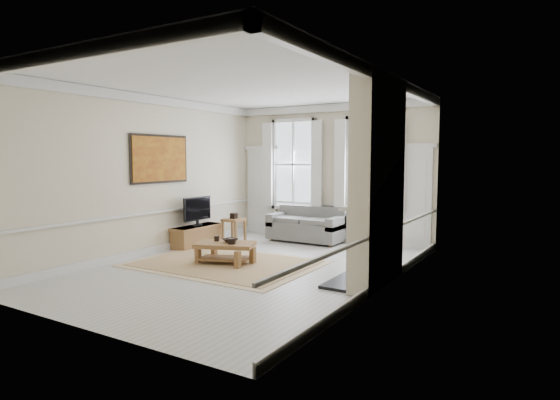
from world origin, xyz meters
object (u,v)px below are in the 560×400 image
Objects in this scene: sofa at (307,227)px; side_table at (234,223)px; tv_stand at (197,236)px; coffee_table at (225,247)px.

side_table is at bearing -147.59° from sofa.
sofa is 1.83m from side_table.
tv_stand is at bearing -135.67° from sofa.
coffee_table is 2.07m from tv_stand.
side_table is 0.42× the size of tv_stand.
tv_stand is (-0.40, -0.92, -0.22)m from side_table.
tv_stand is at bearing -113.45° from side_table.
sofa is 3.04m from coffee_table.
coffee_table is (1.32, -2.05, -0.12)m from side_table.
sofa is 1.36× the size of tv_stand.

